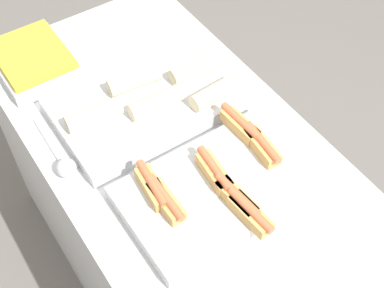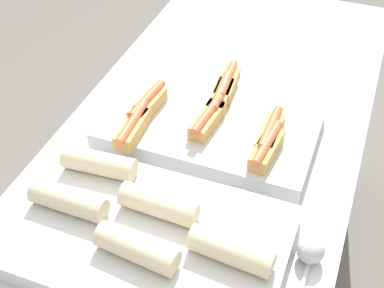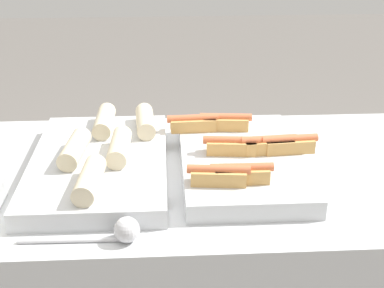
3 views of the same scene
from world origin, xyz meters
name	(u,v)px [view 3 (image 3 of 3)]	position (x,y,z in m)	size (l,w,h in m)	color
tray_hotdogs	(240,158)	(0.04, 0.00, 0.89)	(0.40, 0.53, 0.10)	silver
tray_wraps	(101,160)	(-0.34, 0.01, 0.89)	(0.36, 0.55, 0.10)	silver
serving_spoon_near	(121,231)	(-0.27, -0.31, 0.88)	(0.27, 0.06, 0.06)	silver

